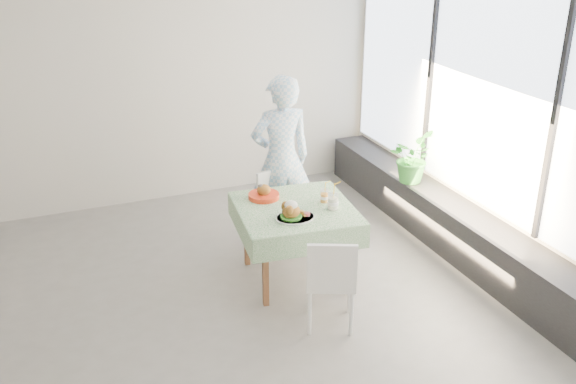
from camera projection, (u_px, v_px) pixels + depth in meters
name	position (u px, v px, depth m)	size (l,w,h in m)	color
floor	(189.00, 308.00, 5.66)	(6.00, 6.00, 0.00)	slate
wall_back	(127.00, 88.00, 7.24)	(6.00, 0.02, 2.80)	beige
wall_front	(303.00, 333.00, 2.98)	(6.00, 0.02, 2.80)	beige
wall_right	(486.00, 118.00, 6.15)	(0.02, 5.00, 2.80)	beige
window_pane	(486.00, 93.00, 6.04)	(0.01, 4.80, 2.18)	#D1E0F9
window_ledge	(456.00, 229.00, 6.54)	(0.40, 4.80, 0.50)	black
cafe_table	(295.00, 235.00, 5.96)	(1.15, 1.15, 0.74)	brown
chair_far	(282.00, 224.00, 6.66)	(0.46, 0.46, 0.80)	white
chair_near	(330.00, 297.00, 5.35)	(0.52, 0.52, 0.84)	white
diner	(281.00, 159.00, 6.61)	(0.64, 0.42, 1.76)	#8DBDE1
main_dish	(293.00, 213.00, 5.59)	(0.35, 0.35, 0.18)	white
juice_cup_orange	(324.00, 197.00, 5.93)	(0.08, 0.08, 0.24)	white
juice_cup_lemonade	(333.00, 202.00, 5.79)	(0.11, 0.11, 0.30)	white
second_dish	(264.00, 194.00, 6.02)	(0.29, 0.29, 0.14)	red
potted_plant	(411.00, 157.00, 6.96)	(0.50, 0.43, 0.55)	#35842C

